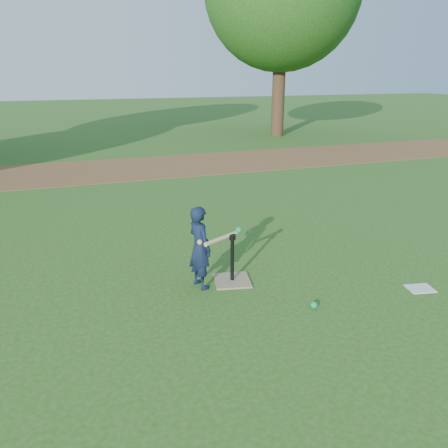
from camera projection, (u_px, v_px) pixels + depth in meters
name	position (u px, v px, depth m)	size (l,w,h in m)	color
ground	(225.00, 298.00, 4.99)	(80.00, 80.00, 0.00)	#285116
dirt_strip	(131.00, 168.00, 11.66)	(24.00, 3.00, 0.01)	brown
child	(200.00, 247.00, 5.10)	(0.37, 0.24, 1.00)	black
wiffle_ball_ground	(314.00, 305.00, 4.75)	(0.08, 0.08, 0.08)	#0D934F
clipboard	(420.00, 288.00, 5.19)	(0.30, 0.23, 0.01)	silver
batting_tee	(232.00, 273.00, 5.34)	(0.51, 0.51, 0.61)	#917B5C
swing_action	(224.00, 236.00, 5.14)	(0.61, 0.32, 0.11)	tan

